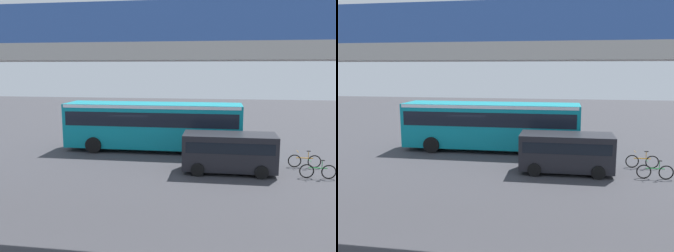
% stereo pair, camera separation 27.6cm
% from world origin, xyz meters
% --- Properties ---
extents(ground, '(80.00, 80.00, 0.00)m').
position_xyz_m(ground, '(0.00, 0.00, 0.00)').
color(ground, '#38383D').
extents(city_bus, '(11.54, 2.85, 3.15)m').
position_xyz_m(city_bus, '(-1.32, -0.09, 1.88)').
color(city_bus, '#0C8493').
rests_on(city_bus, ground).
extents(parked_van, '(4.80, 2.17, 2.05)m').
position_xyz_m(parked_van, '(-6.20, 4.17, 1.18)').
color(parked_van, black).
rests_on(parked_van, ground).
extents(bicycle_orange, '(1.77, 0.44, 0.96)m').
position_xyz_m(bicycle_orange, '(-10.36, 2.73, 0.37)').
color(bicycle_orange, black).
rests_on(bicycle_orange, ground).
extents(bicycle_green, '(1.77, 0.44, 0.96)m').
position_xyz_m(bicycle_green, '(-10.55, 4.66, 0.37)').
color(bicycle_green, black).
rests_on(bicycle_green, ground).
extents(pedestrian, '(0.38, 0.38, 1.79)m').
position_xyz_m(pedestrian, '(-6.72, -2.90, 0.89)').
color(pedestrian, '#2D2D38').
rests_on(pedestrian, ground).
extents(traffic_sign, '(0.08, 0.60, 2.80)m').
position_xyz_m(traffic_sign, '(-5.03, -2.92, 1.89)').
color(traffic_sign, slate).
rests_on(traffic_sign, ground).
extents(lane_dash_leftmost, '(2.00, 0.20, 0.01)m').
position_xyz_m(lane_dash_leftmost, '(-4.00, -3.19, 0.00)').
color(lane_dash_leftmost, silver).
rests_on(lane_dash_leftmost, ground).
extents(lane_dash_left, '(2.00, 0.20, 0.01)m').
position_xyz_m(lane_dash_left, '(0.00, -3.19, 0.00)').
color(lane_dash_left, silver).
rests_on(lane_dash_left, ground).
extents(lane_dash_centre, '(2.00, 0.20, 0.01)m').
position_xyz_m(lane_dash_centre, '(4.00, -3.19, 0.00)').
color(lane_dash_centre, silver).
rests_on(lane_dash_centre, ground).
extents(pedestrian_overpass, '(29.98, 2.60, 7.26)m').
position_xyz_m(pedestrian_overpass, '(0.00, 11.32, 5.46)').
color(pedestrian_overpass, '#B2ADA5').
rests_on(pedestrian_overpass, ground).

